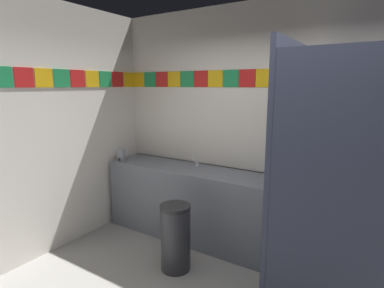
% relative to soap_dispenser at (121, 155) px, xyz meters
% --- Properties ---
extents(wall_back, '(4.33, 0.09, 2.83)m').
position_rel_soap_dispenser_xyz_m(wall_back, '(2.01, 0.51, 0.44)').
color(wall_back, silver).
rests_on(wall_back, ground_plane).
extents(wall_side, '(0.09, 3.44, 2.83)m').
position_rel_soap_dispenser_xyz_m(wall_side, '(-0.20, -1.25, 0.44)').
color(wall_side, silver).
rests_on(wall_side, ground_plane).
extents(vanity_counter, '(2.28, 0.59, 0.90)m').
position_rel_soap_dispenser_xyz_m(vanity_counter, '(1.03, 0.17, -0.52)').
color(vanity_counter, slate).
rests_on(vanity_counter, ground_plane).
extents(faucet_center, '(0.04, 0.10, 0.14)m').
position_rel_soap_dispenser_xyz_m(faucet_center, '(1.03, 0.26, -0.03)').
color(faucet_center, silver).
rests_on(faucet_center, vanity_counter).
extents(soap_dispenser, '(0.09, 0.09, 0.16)m').
position_rel_soap_dispenser_xyz_m(soap_dispenser, '(0.00, 0.00, 0.00)').
color(soap_dispenser, gray).
rests_on(soap_dispenser, vanity_counter).
extents(stall_divider, '(0.92, 1.58, 2.20)m').
position_rel_soap_dispenser_xyz_m(stall_divider, '(2.56, -0.59, 0.12)').
color(stall_divider, '#33384C').
rests_on(stall_divider, ground_plane).
extents(toilet, '(0.39, 0.49, 0.74)m').
position_rel_soap_dispenser_xyz_m(toilet, '(2.96, 0.09, -0.67)').
color(toilet, white).
rests_on(toilet, ground_plane).
extents(trash_bin, '(0.31, 0.31, 0.71)m').
position_rel_soap_dispenser_xyz_m(trash_bin, '(1.27, -0.52, -0.62)').
color(trash_bin, '#333338').
rests_on(trash_bin, ground_plane).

